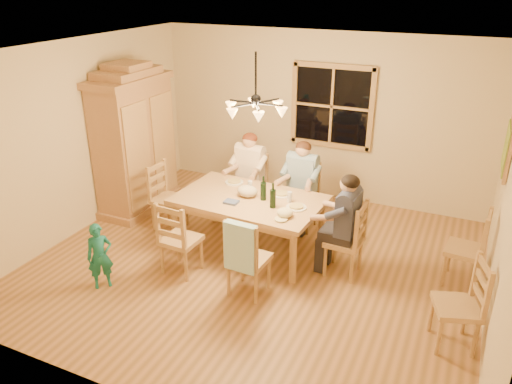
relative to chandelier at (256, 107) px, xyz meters
The scene contains 33 objects.
floor 2.08m from the chandelier, ahead, with size 5.50×5.50×0.00m, color olive.
ceiling 0.62m from the chandelier, ahead, with size 5.50×5.00×0.02m, color white.
wall_back 2.60m from the chandelier, 90.00° to the left, with size 5.50×0.02×2.70m, color beige.
wall_left 2.84m from the chandelier, behind, with size 0.02×5.00×2.70m, color beige.
wall_right 2.84m from the chandelier, ahead, with size 0.02×5.00×2.70m, color beige.
window 2.53m from the chandelier, 85.36° to the left, with size 1.30×0.06×1.30m.
painting 3.00m from the chandelier, 23.86° to the left, with size 0.06×0.78×0.64m.
chandelier is the anchor object (origin of this frame).
armoire 2.75m from the chandelier, 161.54° to the left, with size 0.66×1.40×2.30m.
dining_table 1.47m from the chandelier, 126.89° to the left, with size 1.98×1.27×0.76m.
chair_far_left 2.28m from the chandelier, 118.32° to the left, with size 0.46×0.44×0.99m.
chair_far_right 2.16m from the chandelier, 81.81° to the left, with size 0.46×0.44×0.99m.
chair_near_left 2.01m from the chandelier, 144.36° to the right, with size 0.46×0.44×0.99m.
chair_near_right 1.88m from the chandelier, 72.81° to the right, with size 0.46×0.44×0.99m.
chair_end_left 2.41m from the chandelier, 165.89° to the left, with size 0.44×0.46×0.99m.
chair_end_right 2.10m from the chandelier, 13.34° to the left, with size 0.44×0.46×0.99m.
adult_woman 1.89m from the chandelier, 118.32° to the left, with size 0.41×0.44×0.87m.
adult_plaid_man 1.74m from the chandelier, 81.81° to the left, with size 0.41×0.44×0.87m.
adult_slate_man 1.66m from the chandelier, 13.34° to the left, with size 0.44×0.41×0.87m.
towel 1.60m from the chandelier, 77.44° to the right, with size 0.38×0.10×0.58m, color #A4D2DE.
wine_bottle_a 1.21m from the chandelier, 98.42° to the left, with size 0.08×0.08×0.33m, color black.
wine_bottle_b 1.18m from the chandelier, 51.60° to the left, with size 0.08×0.08×0.33m, color black.
plate_woman 1.63m from the chandelier, 133.02° to the left, with size 0.26×0.26×0.02m, color white.
plate_plaid 1.44m from the chandelier, 79.22° to the left, with size 0.26×0.26×0.02m, color white.
plate_slate 1.41m from the chandelier, 33.94° to the left, with size 0.26×0.26×0.02m, color white.
wine_glass_a 1.41m from the chandelier, 121.43° to the left, with size 0.06×0.06×0.14m, color silver.
wine_glass_b 1.35m from the chandelier, 56.79° to the left, with size 0.06×0.06×0.14m, color silver.
cap 1.32m from the chandelier, ahead, with size 0.20×0.20×0.11m, color beige.
napkin 1.36m from the chandelier, 167.63° to the left, with size 0.18×0.14×0.03m, color #4B5889.
cloth_bundle 1.32m from the chandelier, 128.61° to the left, with size 0.28×0.22×0.15m, color tan.
child 2.54m from the chandelier, 140.15° to the right, with size 0.30×0.20×0.83m, color #186E6B.
chair_spare_front 3.08m from the chandelier, 13.19° to the right, with size 0.54×0.55×0.99m.
chair_spare_back 3.09m from the chandelier, 14.87° to the left, with size 0.46×0.48×0.99m.
Camera 1 is at (2.33, -5.09, 3.49)m, focal length 35.00 mm.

